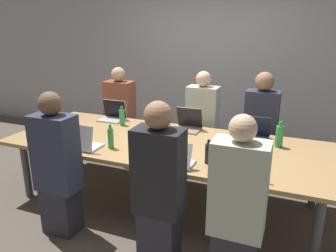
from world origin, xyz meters
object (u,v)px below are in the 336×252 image
person_near_right (237,207)px  cup_near_midright (148,155)px  person_near_left (57,167)px  bottle_near_midright (208,153)px  bottle_far_right (279,136)px  laptop_near_left (80,142)px  laptop_far_center (188,123)px  cup_far_center (166,125)px  laptop_far_right (254,132)px  person_far_right (260,130)px  person_far_center (202,125)px  laptop_near_right (244,168)px  laptop_far_left (113,114)px  bottle_far_left (122,117)px  bottle_near_right (219,151)px  person_far_left (120,117)px  laptop_near_midright (174,159)px  cup_near_left (65,139)px  bottle_near_left (111,138)px  person_near_midright (159,187)px  stapler (141,139)px

person_near_right → cup_near_midright: bearing=-24.7°
person_near_left → bottle_near_midright: person_near_left is taller
bottle_far_right → laptop_near_left: size_ratio=0.74×
bottle_near_midright → person_near_left: bearing=-158.6°
laptop_far_center → cup_far_center: 0.26m
laptop_far_right → laptop_far_center: laptop_far_center is taller
person_far_right → person_far_center: 0.75m
bottle_far_right → laptop_near_right: 0.84m
person_near_right → laptop_far_left: bearing=-37.0°
bottle_far_right → person_far_center: person_far_center is taller
bottle_far_left → laptop_near_right: bearing=-27.6°
laptop_near_left → bottle_near_right: 1.40m
person_far_left → cup_near_midright: bearing=-51.4°
laptop_near_midright → bottle_near_midright: laptop_near_midright is taller
person_far_left → laptop_near_right: bearing=-34.7°
laptop_far_center → bottle_near_right: bearing=-55.1°
cup_far_center → bottle_near_midright: 1.07m
laptop_far_right → bottle_far_right: size_ratio=1.19×
bottle_far_right → laptop_near_left: bottle_far_right is taller
person_far_right → person_near_right: 1.87m
person_far_center → laptop_near_left: (-0.86, -1.44, 0.14)m
person_far_center → cup_near_left: size_ratio=14.41×
bottle_near_left → person_near_right: bearing=-21.3°
cup_near_left → laptop_near_midright: (1.29, -0.11, 0.03)m
person_near_left → person_far_left: bearing=-79.0°
person_far_left → cup_near_midright: 1.75m
laptop_far_right → laptop_near_midright: (-0.56, -1.02, -0.00)m
person_far_center → laptop_near_midright: size_ratio=4.00×
laptop_far_right → bottle_far_left: size_ratio=1.34×
bottle_far_right → bottle_near_left: size_ratio=1.07×
person_far_left → person_near_right: size_ratio=1.00×
person_far_center → laptop_far_center: bearing=-96.5°
laptop_far_left → person_near_midright: 1.90m
bottle_near_midright → stapler: bottle_near_midright is taller
bottle_near_left → stapler: bottle_near_left is taller
person_far_right → laptop_near_midright: person_far_right is taller
person_near_left → laptop_near_right: size_ratio=4.31×
laptop_far_left → person_near_left: 1.43m
bottle_near_left → laptop_near_right: (1.37, -0.13, -0.04)m
laptop_near_midright → bottle_near_midright: (0.27, 0.16, 0.03)m
laptop_far_center → laptop_near_midright: size_ratio=0.91×
person_near_midright → laptop_near_midright: bearing=-89.4°
cup_far_center → bottle_near_right: bottle_near_right is taller
person_near_left → person_near_right: person_near_left is taller
laptop_far_left → person_near_left: size_ratio=0.23×
person_far_right → person_near_right: (0.07, -1.87, -0.02)m
person_near_midright → person_near_right: (0.64, -0.04, -0.02)m
bottle_far_left → bottle_near_midright: bearing=-29.0°
laptop_far_center → person_near_midright: bearing=-81.0°
person_far_center → laptop_near_right: size_ratio=4.26×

